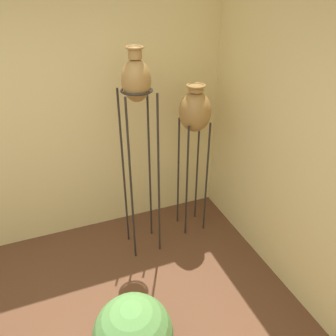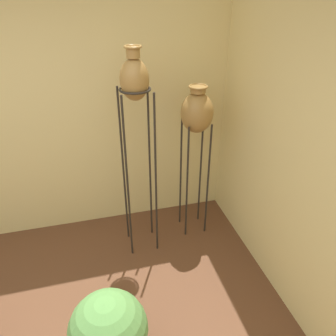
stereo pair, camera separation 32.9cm
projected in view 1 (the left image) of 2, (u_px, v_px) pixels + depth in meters
name	position (u px, v px, depth m)	size (l,w,h in m)	color
wall_back	(18.00, 123.00, 3.05)	(8.15, 0.06, 2.70)	beige
vase_stand_tall	(137.00, 91.00, 2.74)	(0.29, 0.29, 2.06)	#28231E
vase_stand_medium	(195.00, 114.00, 3.19)	(0.32, 0.32, 1.66)	#28231E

